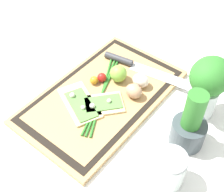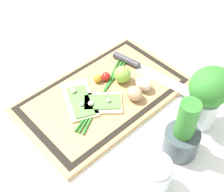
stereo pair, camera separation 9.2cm
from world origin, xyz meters
The scene contains 14 objects.
ground_plane centered at (0.00, 0.00, 0.00)m, with size 6.00×6.00×0.00m, color white.
cutting_board centered at (0.00, 0.00, 0.01)m, with size 0.51×0.31×0.02m.
pizza_slice_near centered at (0.07, -0.03, 0.02)m, with size 0.14×0.18×0.02m.
pizza_slice_far centered at (0.04, 0.03, 0.02)m, with size 0.16×0.15×0.02m.
knife centered at (-0.16, 0.00, 0.03)m, with size 0.09×0.31×0.02m.
egg_brown centered at (-0.05, 0.08, 0.04)m, with size 0.04×0.05×0.04m, color tan.
egg_pink centered at (-0.10, 0.07, 0.04)m, with size 0.04×0.05×0.04m, color beige.
lime centered at (-0.08, 0.00, 0.05)m, with size 0.05×0.05×0.05m, color #7FB742.
cherry_tomato_red centered at (-0.04, -0.04, 0.03)m, with size 0.03×0.03×0.03m, color red.
cherry_tomato_yellow centered at (-0.02, -0.05, 0.03)m, with size 0.03×0.03×0.03m, color orange.
scallion_bunch centered at (0.00, 0.00, 0.02)m, with size 0.31×0.17×0.01m.
herb_pot centered at (-0.02, 0.28, 0.07)m, with size 0.09×0.09×0.19m.
sauce_jar centered at (0.11, 0.30, 0.04)m, with size 0.08×0.08×0.10m.
herb_glass centered at (-0.14, 0.26, 0.12)m, with size 0.12×0.11×0.20m.
Camera 1 is at (0.49, 0.43, 0.72)m, focal length 50.00 mm.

